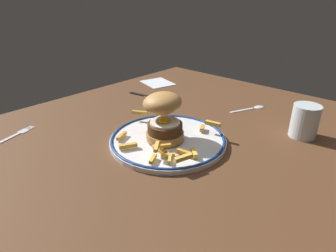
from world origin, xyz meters
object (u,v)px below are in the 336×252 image
object	(u,v)px
water_glass	(304,123)
spoon	(256,107)
burger	(163,115)
napkin	(158,83)
knife	(147,96)
fork	(13,136)
dinner_plate	(168,139)

from	to	relation	value
water_glass	spoon	world-z (taller)	water_glass
burger	napkin	xyz separation A→B (cm)	(35.79, 37.11, -7.24)
knife	spoon	bearing A→B (deg)	-64.61
fork	burger	bearing A→B (deg)	-51.66
knife	napkin	world-z (taller)	knife
dinner_plate	burger	distance (cm)	6.71
dinner_plate	spoon	size ratio (longest dim) A/B	2.28
burger	dinner_plate	bearing A→B (deg)	-59.93
knife	spoon	distance (cm)	38.37
dinner_plate	burger	xyz separation A→B (cm)	(-0.60, 1.04, 6.60)
water_glass	knife	size ratio (longest dim) A/B	0.49
dinner_plate	knife	size ratio (longest dim) A/B	1.63
water_glass	knife	xyz separation A→B (cm)	(-6.12, 53.16, -3.56)
burger	knife	bearing A→B (deg)	53.36
dinner_plate	fork	world-z (taller)	dinner_plate
fork	napkin	size ratio (longest dim) A/B	1.12
fork	knife	size ratio (longest dim) A/B	0.78
knife	fork	bearing A→B (deg)	176.10
fork	napkin	bearing A→B (deg)	5.36
dinner_plate	fork	bearing A→B (deg)	128.10
water_glass	knife	bearing A→B (deg)	96.57
dinner_plate	spoon	xyz separation A→B (cm)	(36.89, -5.33, -0.48)
water_glass	napkin	xyz separation A→B (cm)	(8.62, 61.98, -3.61)
burger	water_glass	size ratio (longest dim) A/B	1.58
burger	fork	size ratio (longest dim) A/B	0.98
dinner_plate	spoon	distance (cm)	37.28
dinner_plate	spoon	world-z (taller)	dinner_plate
spoon	napkin	bearing A→B (deg)	92.25
burger	water_glass	xyz separation A→B (cm)	(27.17, -24.87, -3.62)
dinner_plate	napkin	distance (cm)	51.90
knife	napkin	bearing A→B (deg)	30.87
napkin	burger	bearing A→B (deg)	-133.96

